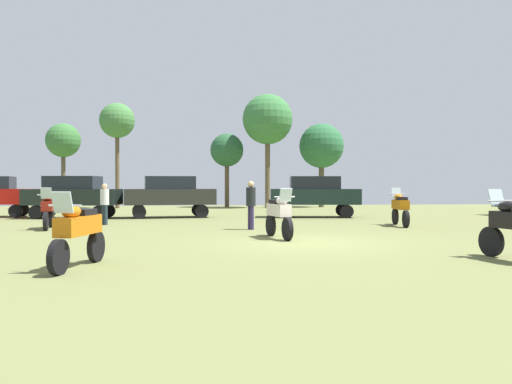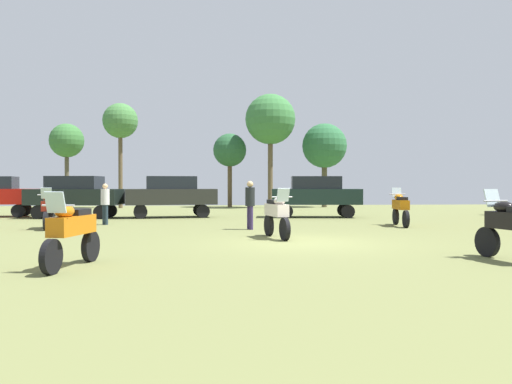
{
  "view_description": "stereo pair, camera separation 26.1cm",
  "coord_description": "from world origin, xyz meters",
  "views": [
    {
      "loc": [
        -2.7,
        -13.97,
        1.61
      ],
      "look_at": [
        -0.74,
        6.55,
        1.32
      ],
      "focal_mm": 36.26,
      "sensor_mm": 36.0,
      "label": 1
    },
    {
      "loc": [
        -2.44,
        -14.0,
        1.61
      ],
      "look_at": [
        -0.74,
        6.55,
        1.32
      ],
      "focal_mm": 36.26,
      "sensor_mm": 36.0,
      "label": 2
    }
  ],
  "objects": [
    {
      "name": "ground_plane",
      "position": [
        0.0,
        0.0,
        0.01
      ],
      "size": [
        44.0,
        52.0,
        0.02
      ],
      "color": "olive"
    },
    {
      "name": "motorcycle_1",
      "position": [
        -8.36,
        5.17,
        0.75
      ],
      "size": [
        0.67,
        2.13,
        1.49
      ],
      "rotation": [
        0.0,
        0.0,
        3.3
      ],
      "color": "black",
      "rests_on": "ground"
    },
    {
      "name": "motorcycle_3",
      "position": [
        4.75,
        5.35,
        0.75
      ],
      "size": [
        0.62,
        2.18,
        1.48
      ],
      "rotation": [
        0.0,
        0.0,
        -0.11
      ],
      "color": "black",
      "rests_on": "ground"
    },
    {
      "name": "motorcycle_4",
      "position": [
        -5.14,
        -3.89,
        0.74
      ],
      "size": [
        0.73,
        2.19,
        1.47
      ],
      "rotation": [
        0.0,
        0.0,
        2.93
      ],
      "color": "black",
      "rests_on": "ground"
    },
    {
      "name": "motorcycle_7",
      "position": [
        -0.56,
        1.22,
        0.75
      ],
      "size": [
        0.71,
        2.1,
        1.5
      ],
      "rotation": [
        0.0,
        0.0,
        3.35
      ],
      "color": "black",
      "rests_on": "ground"
    },
    {
      "name": "car_1",
      "position": [
        -4.49,
        11.35,
        1.19
      ],
      "size": [
        4.51,
        2.39,
        2.0
      ],
      "rotation": [
        0.0,
        0.0,
        1.71
      ],
      "color": "black",
      "rests_on": "ground"
    },
    {
      "name": "car_2",
      "position": [
        2.56,
        10.93,
        1.19
      ],
      "size": [
        4.47,
        2.26,
        2.0
      ],
      "rotation": [
        0.0,
        0.0,
        1.46
      ],
      "color": "black",
      "rests_on": "ground"
    },
    {
      "name": "car_3",
      "position": [
        -9.02,
        11.24,
        1.19
      ],
      "size": [
        4.47,
        2.26,
        2.0
      ],
      "rotation": [
        0.0,
        0.0,
        1.46
      ],
      "color": "black",
      "rests_on": "ground"
    },
    {
      "name": "person_1",
      "position": [
        -6.73,
        6.94,
        0.97
      ],
      "size": [
        0.48,
        0.48,
        1.64
      ],
      "rotation": [
        0.0,
        0.0,
        5.4
      ],
      "color": "#23333E",
      "rests_on": "ground"
    },
    {
      "name": "person_2",
      "position": [
        -1.14,
        4.28,
        1.03
      ],
      "size": [
        0.44,
        0.44,
        1.73
      ],
      "rotation": [
        0.0,
        0.0,
        5.11
      ],
      "color": "#322650",
      "rests_on": "ground"
    },
    {
      "name": "tree_1",
      "position": [
        -12.15,
        21.22,
        4.48
      ],
      "size": [
        2.24,
        2.24,
        5.65
      ],
      "color": "#4D4635",
      "rests_on": "ground"
    },
    {
      "name": "tree_2",
      "position": [
        -1.28,
        22.56,
        4.01
      ],
      "size": [
        2.34,
        2.34,
        5.22
      ],
      "color": "brown",
      "rests_on": "ground"
    },
    {
      "name": "tree_4",
      "position": [
        -8.74,
        21.76,
        5.86
      ],
      "size": [
        2.37,
        2.37,
        7.13
      ],
      "color": "brown",
      "rests_on": "ground"
    },
    {
      "name": "tree_5",
      "position": [
        5.41,
        22.11,
        4.34
      ],
      "size": [
        3.15,
        3.15,
        5.94
      ],
      "color": "#4E4832",
      "rests_on": "ground"
    },
    {
      "name": "tree_6",
      "position": [
        1.47,
        21.39,
        6.07
      ],
      "size": [
        3.46,
        3.46,
        7.83
      ],
      "color": "brown",
      "rests_on": "ground"
    }
  ]
}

